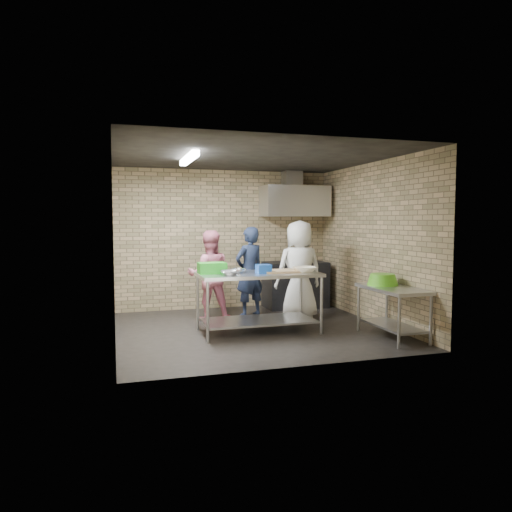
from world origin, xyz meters
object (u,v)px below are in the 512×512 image
(bottle_red, at_px, (294,205))
(woman_white, at_px, (299,270))
(green_crate, at_px, (212,268))
(man_navy, at_px, (249,272))
(blue_tub, at_px, (263,269))
(green_basin, at_px, (383,279))
(bottle_green, at_px, (312,206))
(woman_pink, at_px, (209,275))
(stove, at_px, (295,285))
(side_counter, at_px, (392,312))
(prep_table, at_px, (258,302))

(bottle_red, distance_m, woman_white, 1.83)
(green_crate, bearing_deg, man_navy, 50.01)
(blue_tub, bearing_deg, woman_white, 42.30)
(green_basin, relative_size, bottle_green, 3.07)
(green_crate, relative_size, woman_pink, 0.26)
(stove, height_order, blue_tub, blue_tub)
(stove, distance_m, woman_white, 1.23)
(stove, distance_m, man_navy, 1.35)
(bottle_green, relative_size, woman_white, 0.09)
(side_counter, relative_size, blue_tub, 5.86)
(woman_white, bearing_deg, prep_table, 36.19)
(stove, distance_m, green_crate, 2.71)
(side_counter, xyz_separation_m, green_basin, (-0.02, 0.25, 0.46))
(green_basin, xyz_separation_m, woman_pink, (-2.30, 1.78, -0.06))
(stove, height_order, man_navy, man_navy)
(side_counter, height_order, stove, stove)
(prep_table, relative_size, bottle_red, 10.24)
(side_counter, relative_size, bottle_green, 8.00)
(blue_tub, height_order, man_navy, man_navy)
(woman_pink, bearing_deg, stove, -153.68)
(woman_pink, bearing_deg, prep_table, 121.44)
(prep_table, bearing_deg, stove, 54.12)
(prep_table, relative_size, green_crate, 4.50)
(side_counter, relative_size, stove, 1.00)
(woman_white, bearing_deg, green_basin, 118.42)
(blue_tub, relative_size, woman_white, 0.12)
(side_counter, height_order, bottle_red, bottle_red)
(bottle_red, bearing_deg, woman_pink, -153.58)
(bottle_green, relative_size, man_navy, 0.09)
(green_crate, height_order, man_navy, man_navy)
(green_crate, height_order, bottle_green, bottle_green)
(side_counter, bearing_deg, woman_white, 116.15)
(prep_table, distance_m, blue_tub, 0.54)
(green_basin, distance_m, woman_pink, 2.91)
(green_crate, bearing_deg, bottle_red, 43.26)
(green_basin, bearing_deg, bottle_green, 89.58)
(side_counter, height_order, woman_pink, woman_pink)
(stove, relative_size, bottle_green, 8.00)
(prep_table, xyz_separation_m, green_basin, (1.76, -0.67, 0.37))
(prep_table, xyz_separation_m, woman_white, (0.97, 0.73, 0.40))
(stove, distance_m, bottle_red, 1.60)
(woman_pink, bearing_deg, blue_tub, 121.49)
(prep_table, distance_m, green_crate, 0.89)
(stove, bearing_deg, green_crate, -139.77)
(stove, relative_size, man_navy, 0.75)
(blue_tub, bearing_deg, stove, 56.57)
(prep_table, bearing_deg, bottle_red, 56.42)
(prep_table, distance_m, stove, 2.26)
(green_crate, bearing_deg, side_counter, -22.68)
(prep_table, relative_size, stove, 1.54)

